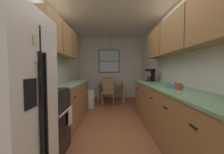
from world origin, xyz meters
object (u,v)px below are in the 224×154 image
refrigerator (2,110)px  fruit_bowl (173,86)px  dining_table (111,85)px  storage_canister (54,81)px  dining_chair_near (108,91)px  dining_chair_far (108,87)px  trash_bin (89,99)px  stove_range (41,122)px  microwave_over_range (30,34)px  mug_by_coffeemaker (179,87)px  table_serving_bowl (108,81)px  coffee_maker (151,75)px

refrigerator → fruit_bowl: 2.25m
dining_table → storage_canister: 3.04m
dining_chair_near → dining_chair_far: bearing=90.6°
trash_bin → storage_canister: (-0.30, -1.98, 0.73)m
stove_range → dining_table: 3.47m
refrigerator → microwave_over_range: size_ratio=2.98×
stove_range → fruit_bowl: 2.08m
microwave_over_range → fruit_bowl: bearing=10.1°
dining_chair_far → mug_by_coffeemaker: size_ratio=8.19×
table_serving_bowl → mug_by_coffeemaker: bearing=-70.9°
storage_canister → coffee_maker: (2.05, 1.30, 0.06)m
table_serving_bowl → dining_chair_near: bearing=-87.3°
refrigerator → dining_chair_near: size_ratio=1.90×
stove_range → mug_by_coffeemaker: stove_range is taller
dining_table → dining_chair_far: size_ratio=1.07×
dining_chair_far → coffee_maker: 2.48m
stove_range → storage_canister: 0.71m
table_serving_bowl → fruit_bowl: bearing=-69.0°
refrigerator → microwave_over_range: bearing=101.3°
microwave_over_range → fruit_bowl: 2.26m
dining_chair_far → table_serving_bowl: 0.65m
dining_chair_far → mug_by_coffeemaker: mug_by_coffeemaker is taller
storage_canister → table_serving_bowl: bearing=73.0°
microwave_over_range → mug_by_coffeemaker: (2.08, 0.11, -0.72)m
dining_chair_far → trash_bin: 1.56m
microwave_over_range → fruit_bowl: (2.10, 0.38, -0.74)m
storage_canister → fruit_bowl: storage_canister is taller
trash_bin → storage_canister: 2.13m
refrigerator → microwave_over_range: (-0.14, 0.72, 0.82)m
refrigerator → dining_table: bearing=76.8°
microwave_over_range → table_serving_bowl: bearing=73.6°
dining_table → microwave_over_range: bearing=-108.2°
refrigerator → coffee_maker: refrigerator is taller
stove_range → table_serving_bowl: bearing=75.4°
coffee_maker → stove_range: bearing=-139.0°
microwave_over_range → stove_range: bearing=-0.0°
storage_canister → table_serving_bowl: storage_canister is taller
fruit_bowl → table_serving_bowl: 3.15m
stove_range → dining_chair_near: (0.89, 2.75, 0.03)m
mug_by_coffeemaker → fruit_bowl: mug_by_coffeemaker is taller
dining_table → dining_chair_near: 0.59m
dining_chair_near → trash_bin: bearing=-153.9°
microwave_over_range → dining_chair_far: 4.19m
storage_canister → table_serving_bowl: size_ratio=1.01×
microwave_over_range → table_serving_bowl: 3.56m
coffee_maker → trash_bin: bearing=158.7°
refrigerator → table_serving_bowl: size_ratio=8.31×
storage_canister → coffee_maker: 2.43m
trash_bin → microwave_over_range: bearing=-99.4°
dining_chair_far → mug_by_coffeemaker: (1.09, -3.78, 0.45)m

